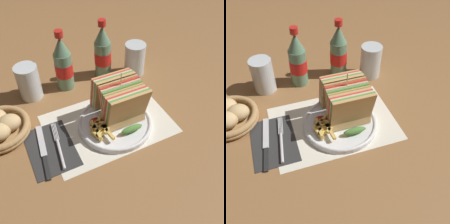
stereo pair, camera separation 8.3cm
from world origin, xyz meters
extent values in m
plane|color=olive|center=(0.00, 0.00, 0.00)|extent=(4.00, 4.00, 0.00)
cube|color=silver|center=(-0.03, 0.01, 0.00)|extent=(0.39, 0.27, 0.00)
cylinder|color=white|center=(-0.02, 0.00, 0.01)|extent=(0.24, 0.24, 0.01)
torus|color=white|center=(-0.02, 0.00, 0.01)|extent=(0.24, 0.24, 0.01)
cube|color=tan|center=(0.01, -0.04, 0.09)|extent=(0.13, 0.04, 0.13)
cube|color=#518E3D|center=(0.01, -0.03, 0.09)|extent=(0.13, 0.04, 0.13)
cube|color=beige|center=(0.01, -0.02, 0.08)|extent=(0.13, 0.04, 0.13)
cube|color=red|center=(0.01, -0.01, 0.08)|extent=(0.13, 0.04, 0.13)
cube|color=tan|center=(0.01, 0.00, 0.08)|extent=(0.13, 0.04, 0.13)
ellipsoid|color=#518E3D|center=(0.01, -0.06, 0.03)|extent=(0.07, 0.02, 0.02)
cube|color=tan|center=(0.01, -0.02, 0.08)|extent=(0.13, 0.04, 0.13)
cube|color=#518E3D|center=(0.01, -0.01, 0.08)|extent=(0.13, 0.04, 0.13)
cube|color=beige|center=(0.01, 0.00, 0.08)|extent=(0.13, 0.04, 0.13)
cube|color=red|center=(0.01, 0.01, 0.09)|extent=(0.13, 0.04, 0.13)
cube|color=tan|center=(0.01, 0.02, 0.09)|extent=(0.13, 0.04, 0.13)
ellipsoid|color=#518E3D|center=(0.01, -0.01, 0.03)|extent=(0.07, 0.02, 0.02)
cube|color=tan|center=(0.01, 0.06, 0.09)|extent=(0.13, 0.04, 0.13)
cube|color=#518E3D|center=(0.01, 0.07, 0.09)|extent=(0.13, 0.04, 0.13)
cube|color=beige|center=(0.01, 0.08, 0.08)|extent=(0.13, 0.04, 0.13)
cube|color=red|center=(0.01, 0.08, 0.08)|extent=(0.13, 0.04, 0.13)
cube|color=tan|center=(0.01, 0.09, 0.08)|extent=(0.13, 0.04, 0.13)
ellipsoid|color=#518E3D|center=(0.01, 0.03, 0.03)|extent=(0.07, 0.02, 0.02)
cylinder|color=tan|center=(0.01, 0.01, 0.10)|extent=(0.00, 0.00, 0.17)
cube|color=#E0B756|center=(-0.09, -0.03, 0.02)|extent=(0.02, 0.05, 0.01)
cube|color=#E0B756|center=(-0.06, -0.01, 0.02)|extent=(0.04, 0.03, 0.01)
cube|color=#E0B756|center=(-0.07, -0.03, 0.02)|extent=(0.06, 0.03, 0.01)
cube|color=#E0B756|center=(-0.05, -0.01, 0.03)|extent=(0.06, 0.04, 0.01)
cube|color=#E0B756|center=(-0.06, -0.04, 0.03)|extent=(0.02, 0.07, 0.01)
cube|color=#E0B756|center=(-0.08, -0.01, 0.03)|extent=(0.06, 0.02, 0.01)
cube|color=#E0B756|center=(-0.09, -0.02, 0.03)|extent=(0.01, 0.08, 0.01)
cube|color=#E0B756|center=(-0.05, -0.03, 0.03)|extent=(0.04, 0.04, 0.01)
cube|color=#E0B756|center=(-0.07, 0.01, 0.03)|extent=(0.06, 0.05, 0.01)
cube|color=#E0B756|center=(-0.04, -0.02, 0.03)|extent=(0.05, 0.02, 0.01)
cube|color=#E0B756|center=(-0.07, -0.02, 0.03)|extent=(0.06, 0.03, 0.01)
ellipsoid|color=maroon|center=(-0.07, 0.02, 0.03)|extent=(0.04, 0.03, 0.01)
cube|color=#2D2D2D|center=(-0.23, 0.00, 0.00)|extent=(0.13, 0.19, 0.00)
cylinder|color=silver|center=(-0.21, -0.04, 0.01)|extent=(0.02, 0.11, 0.01)
cylinder|color=silver|center=(-0.20, 0.05, 0.01)|extent=(0.01, 0.07, 0.00)
cylinder|color=silver|center=(-0.20, 0.05, 0.01)|extent=(0.01, 0.07, 0.00)
cylinder|color=silver|center=(-0.20, 0.05, 0.01)|extent=(0.01, 0.07, 0.00)
cylinder|color=silver|center=(-0.19, 0.05, 0.01)|extent=(0.01, 0.07, 0.00)
cube|color=black|center=(-0.26, -0.06, 0.01)|extent=(0.02, 0.08, 0.00)
cube|color=silver|center=(-0.25, 0.04, 0.01)|extent=(0.03, 0.12, 0.00)
cylinder|color=slate|center=(-0.09, 0.26, 0.07)|extent=(0.06, 0.06, 0.14)
cylinder|color=red|center=(-0.09, 0.26, 0.08)|extent=(0.06, 0.06, 0.05)
cone|color=slate|center=(-0.09, 0.26, 0.17)|extent=(0.06, 0.06, 0.06)
cylinder|color=red|center=(-0.09, 0.26, 0.21)|extent=(0.03, 0.03, 0.02)
cylinder|color=slate|center=(0.07, 0.26, 0.07)|extent=(0.06, 0.06, 0.14)
cylinder|color=red|center=(0.07, 0.26, 0.08)|extent=(0.06, 0.06, 0.05)
cone|color=slate|center=(0.07, 0.26, 0.17)|extent=(0.06, 0.06, 0.06)
cylinder|color=red|center=(0.07, 0.26, 0.21)|extent=(0.03, 0.03, 0.02)
cylinder|color=silver|center=(0.18, 0.22, 0.06)|extent=(0.08, 0.08, 0.13)
cylinder|color=black|center=(0.18, 0.22, 0.02)|extent=(0.07, 0.07, 0.04)
cylinder|color=silver|center=(-0.22, 0.26, 0.06)|extent=(0.08, 0.08, 0.13)
cylinder|color=black|center=(-0.22, 0.26, 0.04)|extent=(0.07, 0.07, 0.08)
cylinder|color=#AD8451|center=(-0.35, 0.13, 0.01)|extent=(0.17, 0.17, 0.01)
torus|color=#AD8451|center=(-0.35, 0.13, 0.01)|extent=(0.19, 0.19, 0.02)
ellipsoid|color=tan|center=(-0.32, 0.12, 0.04)|extent=(0.07, 0.06, 0.05)
camera|label=1|loc=(-0.28, -0.50, 0.63)|focal=42.00mm
camera|label=2|loc=(-0.20, -0.54, 0.63)|focal=42.00mm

